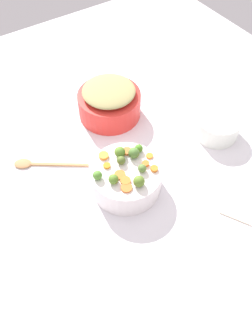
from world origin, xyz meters
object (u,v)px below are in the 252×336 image
at_px(serving_bowl_carrots, 126,178).
at_px(metal_pot, 109,105).
at_px(casserole_dish, 217,126).
at_px(wooden_spoon, 35,164).

relative_size(serving_bowl_carrots, metal_pot, 0.96).
bearing_deg(serving_bowl_carrots, casserole_dish, -87.69).
height_order(metal_pot, wooden_spoon, metal_pot).
bearing_deg(serving_bowl_carrots, metal_pot, -23.03).
relative_size(metal_pot, wooden_spoon, 1.05).
xyz_separation_m(serving_bowl_carrots, wooden_spoon, (0.29, 0.25, -0.05)).
bearing_deg(wooden_spoon, serving_bowl_carrots, -139.41).
height_order(metal_pot, casserole_dish, metal_pot).
distance_m(wooden_spoon, casserole_dish, 0.76).
distance_m(metal_pot, wooden_spoon, 0.41).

